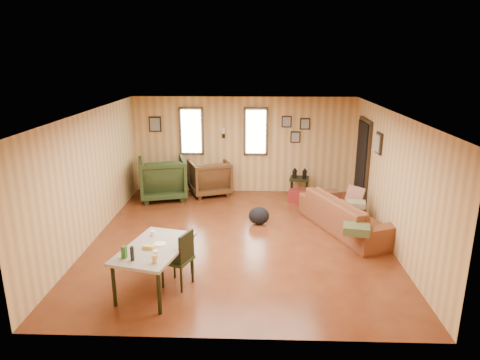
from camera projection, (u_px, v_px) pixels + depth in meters
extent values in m
cube|color=brown|center=(239.00, 239.00, 8.16)|extent=(5.50, 6.00, 0.02)
cube|color=#997C5B|center=(239.00, 112.00, 7.48)|extent=(5.50, 6.00, 0.02)
cube|color=#DEB06F|center=(244.00, 145.00, 10.71)|extent=(5.50, 0.02, 2.40)
cube|color=#DEB06F|center=(230.00, 250.00, 4.93)|extent=(5.50, 0.02, 2.40)
cube|color=#DEB06F|center=(91.00, 177.00, 7.91)|extent=(0.02, 6.00, 2.40)
cube|color=#DEB06F|center=(392.00, 180.00, 7.73)|extent=(0.02, 6.00, 2.40)
cube|color=black|center=(191.00, 131.00, 10.61)|extent=(0.60, 0.05, 1.20)
cube|color=#E0F2D1|center=(191.00, 131.00, 10.58)|extent=(0.48, 0.04, 1.06)
cube|color=black|center=(256.00, 132.00, 10.56)|extent=(0.60, 0.05, 1.20)
cube|color=#E0F2D1|center=(256.00, 132.00, 10.52)|extent=(0.48, 0.04, 1.06)
cube|color=black|center=(224.00, 135.00, 10.60)|extent=(0.07, 0.05, 0.12)
cylinder|color=silver|center=(223.00, 131.00, 10.50)|extent=(0.07, 0.07, 0.14)
cube|color=black|center=(363.00, 164.00, 9.65)|extent=(0.06, 1.00, 2.05)
cube|color=black|center=(361.00, 164.00, 9.65)|extent=(0.04, 0.82, 1.90)
cube|color=black|center=(287.00, 122.00, 10.46)|extent=(0.24, 0.04, 0.28)
cube|color=#9E998C|center=(287.00, 122.00, 10.43)|extent=(0.19, 0.02, 0.22)
cube|color=black|center=(305.00, 124.00, 10.46)|extent=(0.24, 0.04, 0.28)
cube|color=#9E998C|center=(305.00, 124.00, 10.43)|extent=(0.19, 0.02, 0.22)
cube|color=black|center=(295.00, 137.00, 10.56)|extent=(0.24, 0.04, 0.28)
cube|color=#9E998C|center=(295.00, 137.00, 10.53)|extent=(0.19, 0.02, 0.22)
cube|color=black|center=(155.00, 124.00, 10.60)|extent=(0.30, 0.04, 0.38)
cube|color=#9E998C|center=(155.00, 124.00, 10.57)|extent=(0.24, 0.02, 0.31)
cube|color=black|center=(379.00, 143.00, 8.40)|extent=(0.04, 0.34, 0.42)
cube|color=#9E998C|center=(377.00, 143.00, 8.40)|extent=(0.02, 0.27, 0.34)
imported|color=brown|center=(348.00, 208.00, 8.43)|extent=(1.54, 2.44, 0.92)
imported|color=#4E3017|center=(210.00, 176.00, 10.65)|extent=(1.17, 1.14, 0.95)
imported|color=#243116|center=(162.00, 176.00, 10.32)|extent=(1.31, 1.26, 1.11)
cube|color=black|center=(175.00, 177.00, 10.49)|extent=(0.61, 0.59, 0.04)
cube|color=black|center=(175.00, 190.00, 10.58)|extent=(0.56, 0.53, 0.03)
cylinder|color=black|center=(164.00, 188.00, 10.47)|extent=(0.05, 0.05, 0.49)
cylinder|color=black|center=(179.00, 190.00, 10.32)|extent=(0.05, 0.05, 0.49)
cylinder|color=black|center=(171.00, 184.00, 10.79)|extent=(0.05, 0.05, 0.49)
cylinder|color=black|center=(186.00, 186.00, 10.65)|extent=(0.05, 0.05, 0.49)
cube|color=#4D4733|center=(171.00, 173.00, 10.50)|extent=(0.09, 0.05, 0.12)
cube|color=#4D4733|center=(178.00, 174.00, 10.43)|extent=(0.08, 0.04, 0.11)
cube|color=black|center=(299.00, 179.00, 10.46)|extent=(0.53, 0.53, 0.04)
cylinder|color=black|center=(291.00, 189.00, 10.39)|extent=(0.04, 0.04, 0.46)
cylinder|color=black|center=(306.00, 190.00, 10.31)|extent=(0.04, 0.04, 0.46)
cylinder|color=black|center=(292.00, 185.00, 10.73)|extent=(0.04, 0.04, 0.46)
cylinder|color=black|center=(307.00, 186.00, 10.66)|extent=(0.04, 0.04, 0.46)
cube|color=black|center=(295.00, 174.00, 10.45)|extent=(0.12, 0.12, 0.17)
cone|color=black|center=(295.00, 169.00, 10.42)|extent=(0.16, 0.16, 0.09)
cube|color=black|center=(304.00, 175.00, 10.41)|extent=(0.12, 0.12, 0.17)
cone|color=black|center=(305.00, 170.00, 10.37)|extent=(0.16, 0.16, 0.09)
cube|color=maroon|center=(297.00, 196.00, 10.19)|extent=(0.46, 0.38, 0.28)
ellipsoid|color=black|center=(259.00, 216.00, 8.81)|extent=(0.43, 0.32, 0.37)
cube|color=#444D2B|center=(356.00, 229.00, 7.33)|extent=(0.51, 0.44, 0.14)
cube|color=#B52F1B|center=(355.00, 194.00, 8.87)|extent=(0.41, 0.18, 0.40)
cube|color=gray|center=(356.00, 204.00, 8.63)|extent=(0.43, 0.36, 0.11)
cube|color=gray|center=(154.00, 248.00, 6.23)|extent=(1.10, 1.50, 0.04)
cylinder|color=black|center=(114.00, 286.00, 5.87)|extent=(0.06, 0.06, 0.64)
cylinder|color=black|center=(159.00, 293.00, 5.70)|extent=(0.06, 0.06, 0.64)
cylinder|color=black|center=(153.00, 250.00, 6.95)|extent=(0.06, 0.06, 0.64)
cylinder|color=black|center=(192.00, 255.00, 6.77)|extent=(0.06, 0.06, 0.64)
cylinder|color=white|center=(156.00, 253.00, 5.92)|extent=(0.09, 0.09, 0.08)
cylinder|color=white|center=(153.00, 233.00, 6.59)|extent=(0.09, 0.09, 0.08)
cube|color=#296022|center=(124.00, 252.00, 5.86)|extent=(0.08, 0.08, 0.17)
cylinder|color=black|center=(132.00, 254.00, 5.79)|extent=(0.06, 0.06, 0.20)
cylinder|color=tan|center=(155.00, 259.00, 5.73)|extent=(0.08, 0.08, 0.11)
cylinder|color=white|center=(160.00, 244.00, 6.29)|extent=(0.22, 0.22, 0.02)
cube|color=gold|center=(148.00, 247.00, 6.14)|extent=(0.17, 0.11, 0.05)
cube|color=#243116|center=(177.00, 259.00, 6.39)|extent=(0.52, 0.52, 0.05)
cube|color=black|center=(186.00, 247.00, 6.26)|extent=(0.18, 0.37, 0.44)
cylinder|color=black|center=(163.00, 275.00, 6.38)|extent=(0.04, 0.04, 0.42)
cylinder|color=black|center=(181.00, 280.00, 6.25)|extent=(0.04, 0.04, 0.42)
cylinder|color=black|center=(174.00, 266.00, 6.66)|extent=(0.04, 0.04, 0.42)
cylinder|color=black|center=(192.00, 270.00, 6.54)|extent=(0.04, 0.04, 0.42)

